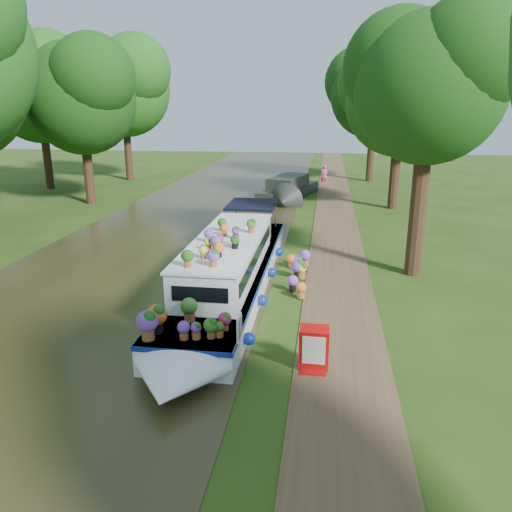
# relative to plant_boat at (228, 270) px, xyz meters

# --- Properties ---
(ground) EXTENTS (100.00, 100.00, 0.00)m
(ground) POSITION_rel_plant_boat_xyz_m (2.25, -0.02, -0.85)
(ground) COLOR #233F0F
(ground) RESTS_ON ground
(canal_water) EXTENTS (10.00, 100.00, 0.02)m
(canal_water) POSITION_rel_plant_boat_xyz_m (-3.75, -0.02, -0.84)
(canal_water) COLOR #2D2813
(canal_water) RESTS_ON ground
(towpath) EXTENTS (2.20, 100.00, 0.03)m
(towpath) POSITION_rel_plant_boat_xyz_m (3.45, -0.02, -0.84)
(towpath) COLOR #513B25
(towpath) RESTS_ON ground
(plant_boat) EXTENTS (2.29, 13.52, 2.25)m
(plant_boat) POSITION_rel_plant_boat_xyz_m (0.00, 0.00, 0.00)
(plant_boat) COLOR white
(plant_boat) RESTS_ON canal_water
(tree_near_overhang) EXTENTS (5.52, 5.28, 8.99)m
(tree_near_overhang) POSITION_rel_plant_boat_xyz_m (6.04, 3.04, 5.75)
(tree_near_overhang) COLOR black
(tree_near_overhang) RESTS_ON ground
(tree_near_mid) EXTENTS (6.90, 6.60, 9.40)m
(tree_near_mid) POSITION_rel_plant_boat_xyz_m (6.73, 15.06, 5.58)
(tree_near_mid) COLOR black
(tree_near_mid) RESTS_ON ground
(tree_near_far) EXTENTS (7.59, 7.26, 10.30)m
(tree_near_far) POSITION_rel_plant_boat_xyz_m (6.23, 26.07, 6.20)
(tree_near_far) COLOR black
(tree_near_far) RESTS_ON ground
(tree_far_c) EXTENTS (7.13, 6.82, 9.59)m
(tree_far_c) POSITION_rel_plant_boat_xyz_m (-11.27, 14.06, 5.67)
(tree_far_c) COLOR black
(tree_far_c) RESTS_ON ground
(tree_far_d) EXTENTS (8.05, 7.70, 10.85)m
(tree_far_d) POSITION_rel_plant_boat_xyz_m (-12.77, 24.07, 6.55)
(tree_far_d) COLOR black
(tree_far_d) RESTS_ON ground
(tree_far_h) EXTENTS (7.82, 7.48, 10.49)m
(tree_far_h) POSITION_rel_plant_boat_xyz_m (-16.77, 19.07, 6.28)
(tree_far_h) COLOR black
(tree_far_h) RESTS_ON ground
(second_boat) EXTENTS (3.67, 7.67, 1.41)m
(second_boat) POSITION_rel_plant_boat_xyz_m (0.50, 17.48, -0.28)
(second_boat) COLOR #222721
(second_boat) RESTS_ON canal_water
(sandwich_board) EXTENTS (0.66, 0.53, 1.05)m
(sandwich_board) POSITION_rel_plant_boat_xyz_m (2.79, -4.35, -0.35)
(sandwich_board) COLOR red
(sandwich_board) RESTS_ON towpath
(pedestrian_pink) EXTENTS (0.62, 0.49, 1.50)m
(pedestrian_pink) POSITION_rel_plant_boat_xyz_m (2.75, 22.97, -0.07)
(pedestrian_pink) COLOR pink
(pedestrian_pink) RESTS_ON towpath
(verge_plant) EXTENTS (0.38, 0.35, 0.37)m
(verge_plant) POSITION_rel_plant_boat_xyz_m (2.30, 4.13, -0.67)
(verge_plant) COLOR #2F6C20
(verge_plant) RESTS_ON ground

